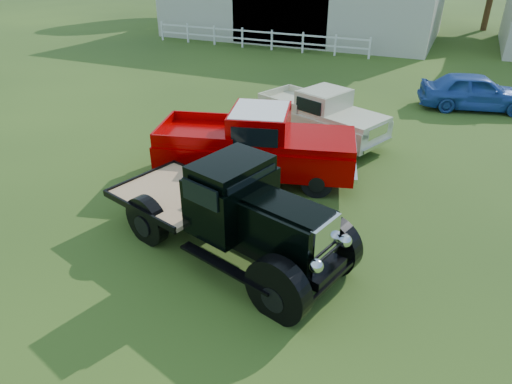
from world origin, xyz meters
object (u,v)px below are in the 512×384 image
at_px(red_pickup, 256,144).
at_px(white_pickup, 321,115).
at_px(misc_car_blue, 475,91).
at_px(vintage_flatbed, 228,208).

distance_m(red_pickup, white_pickup, 3.59).
bearing_deg(misc_car_blue, red_pickup, 135.08).
bearing_deg(vintage_flatbed, red_pickup, 120.84).
height_order(red_pickup, misc_car_blue, red_pickup).
height_order(white_pickup, misc_car_blue, white_pickup).
distance_m(red_pickup, misc_car_blue, 10.61).
height_order(red_pickup, white_pickup, red_pickup).
relative_size(vintage_flatbed, misc_car_blue, 1.32).
relative_size(red_pickup, misc_car_blue, 1.33).
relative_size(red_pickup, white_pickup, 1.22).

